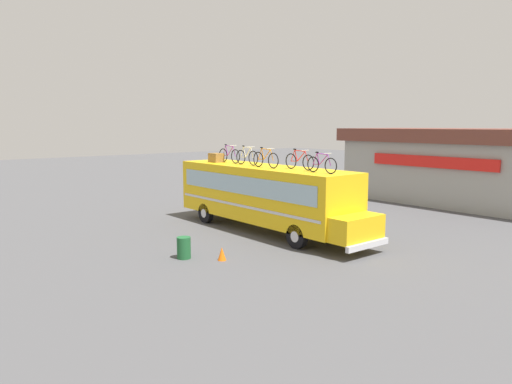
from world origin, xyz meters
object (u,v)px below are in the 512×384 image
Objects in this scene: rooftop_bicycle_2 at (247,157)px; rooftop_bicycle_4 at (299,161)px; rooftop_bicycle_3 at (266,159)px; bus at (265,194)px; trash_bin at (184,248)px; luggage_bag_2 at (216,158)px; traffic_cone at (222,254)px; rooftop_bicycle_1 at (229,155)px; rooftop_bicycle_5 at (322,164)px; luggage_bag_1 at (217,158)px.

rooftop_bicycle_4 is at bearing 3.94° from rooftop_bicycle_2.
rooftop_bicycle_3 is at bearing -163.50° from rooftop_bicycle_4.
trash_bin is at bearing -72.90° from bus.
bus is 2.14m from rooftop_bicycle_2.
trash_bin is (-0.49, -5.68, -3.11)m from rooftop_bicycle_4.
luggage_bag_2 is 1.42× the size of traffic_cone.
rooftop_bicycle_1 is 1.02× the size of rooftop_bicycle_4.
rooftop_bicycle_5 reaches higher than traffic_cone.
rooftop_bicycle_5 is 3.20× the size of traffic_cone.
rooftop_bicycle_1 is at bearing 129.57° from trash_bin.
rooftop_bicycle_2 reaches higher than bus.
trash_bin is (1.72, -5.58, -1.39)m from bus.
rooftop_bicycle_4 is 1.08× the size of rooftop_bicycle_5.
rooftop_bicycle_2 is at bearing -173.89° from bus.
trash_bin is 1.52m from traffic_cone.
bus is at bearing 5.24° from luggage_bag_2.
rooftop_bicycle_1 is 5.08m from rooftop_bicycle_4.
rooftop_bicycle_4 is at bearing 4.28° from luggage_bag_2.
rooftop_bicycle_5 is at bearing -3.84° from bus.
bus is 6.45× the size of rooftop_bicycle_1.
luggage_bag_1 is at bearing 175.98° from rooftop_bicycle_5.
rooftop_bicycle_3 is at bearing -177.59° from rooftop_bicycle_5.
rooftop_bicycle_5 is (8.38, -0.59, 0.22)m from luggage_bag_1.
rooftop_bicycle_4 is at bearing 16.50° from rooftop_bicycle_3.
luggage_bag_2 is at bearing 179.02° from rooftop_bicycle_3.
rooftop_bicycle_2 reaches higher than trash_bin.
luggage_bag_2 reaches higher than bus.
bus is 6.00m from trash_bin.
rooftop_bicycle_2 is (3.25, -0.46, 0.25)m from luggage_bag_1.
rooftop_bicycle_4 is at bearing 2.70° from bus.
rooftop_bicycle_1 is 1.02× the size of rooftop_bicycle_3.
bus is 22.71× the size of traffic_cone.
rooftop_bicycle_2 is at bearing 118.55° from trash_bin.
traffic_cone is (2.86, -4.60, -1.56)m from bus.
luggage_bag_1 is 8.40m from rooftop_bicycle_5.
rooftop_bicycle_5 reaches higher than bus.
luggage_bag_1 is 0.79× the size of trash_bin.
rooftop_bicycle_5 is (6.75, -0.23, -0.03)m from rooftop_bicycle_1.
rooftop_bicycle_4 reaches higher than traffic_cone.
rooftop_bicycle_4 is (5.07, 0.14, -0.02)m from rooftop_bicycle_1.
rooftop_bicycle_4 is 5.77m from traffic_cone.
rooftop_bicycle_4 is 1.71m from rooftop_bicycle_5.
bus is 4.74m from luggage_bag_1.
luggage_bag_2 is at bearing 146.68° from traffic_cone.
luggage_bag_1 reaches higher than traffic_cone.
luggage_bag_1 is 0.40× the size of rooftop_bicycle_5.
rooftop_bicycle_4 is 2.12× the size of trash_bin.
rooftop_bicycle_1 is 1.62m from rooftop_bicycle_2.
rooftop_bicycle_1 reaches higher than bus.
luggage_bag_2 is 0.40× the size of rooftop_bicycle_1.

